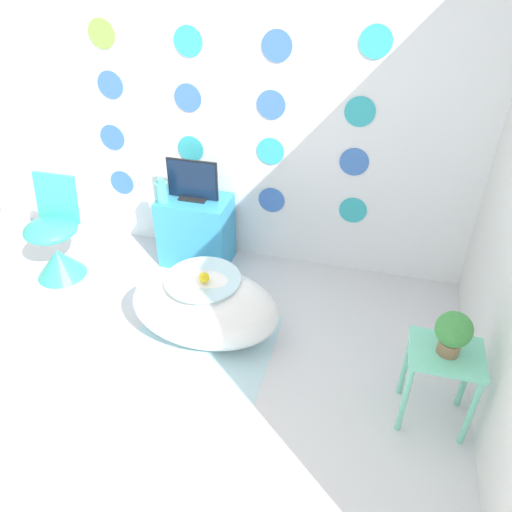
# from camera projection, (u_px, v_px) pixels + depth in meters

# --- Properties ---
(ground_plane) EXTENTS (12.00, 12.00, 0.00)m
(ground_plane) POSITION_uv_depth(u_px,v_px,m) (116.00, 465.00, 2.65)
(ground_plane) COLOR silver
(wall_back_dotted) EXTENTS (4.70, 0.05, 2.60)m
(wall_back_dotted) POSITION_uv_depth(u_px,v_px,m) (230.00, 100.00, 3.61)
(wall_back_dotted) COLOR white
(wall_back_dotted) RESTS_ON ground_plane
(rug) EXTENTS (0.95, 0.98, 0.01)m
(rug) POSITION_uv_depth(u_px,v_px,m) (198.00, 352.00, 3.32)
(rug) COLOR silver
(rug) RESTS_ON ground_plane
(bathtub) EXTENTS (1.01, 0.60, 0.51)m
(bathtub) POSITION_uv_depth(u_px,v_px,m) (205.00, 307.00, 3.31)
(bathtub) COLOR white
(bathtub) RESTS_ON ground_plane
(rubber_duck) EXTENTS (0.07, 0.07, 0.08)m
(rubber_duck) POSITION_uv_depth(u_px,v_px,m) (204.00, 277.00, 3.10)
(rubber_duck) COLOR yellow
(rubber_duck) RESTS_ON bathtub
(chair) EXTENTS (0.40, 0.40, 0.81)m
(chair) POSITION_uv_depth(u_px,v_px,m) (56.00, 246.00, 3.90)
(chair) COLOR #38B2A3
(chair) RESTS_ON ground_plane
(tv_cabinet) EXTENTS (0.56, 0.36, 0.58)m
(tv_cabinet) POSITION_uv_depth(u_px,v_px,m) (196.00, 230.00, 4.05)
(tv_cabinet) COLOR #389ED6
(tv_cabinet) RESTS_ON ground_plane
(tv) EXTENTS (0.40, 0.12, 0.32)m
(tv) POSITION_uv_depth(u_px,v_px,m) (192.00, 182.00, 3.80)
(tv) COLOR black
(tv) RESTS_ON tv_cabinet
(vase) EXTENTS (0.10, 0.10, 0.19)m
(vase) POSITION_uv_depth(u_px,v_px,m) (162.00, 192.00, 3.80)
(vase) COLOR #51B2AD
(vase) RESTS_ON tv_cabinet
(side_table) EXTENTS (0.39, 0.32, 0.52)m
(side_table) POSITION_uv_depth(u_px,v_px,m) (442.00, 368.00, 2.67)
(side_table) COLOR #72D8B7
(side_table) RESTS_ON ground_plane
(potted_plant_left) EXTENTS (0.19, 0.19, 0.25)m
(potted_plant_left) POSITION_uv_depth(u_px,v_px,m) (453.00, 332.00, 2.53)
(potted_plant_left) COLOR #8C6B4C
(potted_plant_left) RESTS_ON side_table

